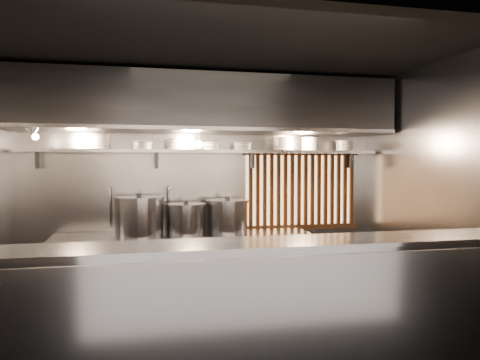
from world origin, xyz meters
name	(u,v)px	position (x,y,z in m)	size (l,w,h in m)	color
floor	(226,341)	(0.00, 0.00, 0.00)	(4.50, 4.50, 0.00)	black
ceiling	(226,51)	(0.00, 0.00, 2.80)	(4.50, 4.50, 0.00)	black
wall_back	(204,189)	(0.00, 1.50, 1.40)	(4.50, 4.50, 0.00)	gray
wall_right	(433,194)	(2.25, 0.00, 1.40)	(3.00, 3.00, 0.00)	gray
serving_counter	(250,315)	(0.00, -0.96, 0.57)	(4.50, 0.56, 1.13)	#9E9EA3
cooking_bench	(184,271)	(-0.30, 1.13, 0.45)	(3.00, 0.70, 0.90)	#9E9EA3
bowl_shelf	(206,151)	(0.00, 1.32, 1.88)	(4.40, 0.34, 0.04)	#9E9EA3
exhaust_hood	(209,105)	(0.00, 1.10, 2.42)	(4.40, 0.81, 0.65)	#2D2D30
wood_screen	(302,190)	(1.30, 1.45, 1.38)	(1.56, 0.09, 1.04)	#EEB06B
faucet_left	(110,199)	(-1.15, 1.37, 1.31)	(0.04, 0.30, 0.50)	silver
faucet_right	(169,198)	(-0.45, 1.37, 1.31)	(0.04, 0.30, 0.50)	silver
heat_lamp	(33,131)	(-1.90, 0.85, 2.07)	(0.25, 0.35, 0.20)	#9E9EA3
pendant_bulb	(199,144)	(-0.10, 1.20, 1.96)	(0.09, 0.09, 0.19)	#2D2D30
stock_pot_left	(139,216)	(-0.81, 1.11, 1.13)	(0.65, 0.65, 0.49)	#9E9EA3
stock_pot_mid	(227,216)	(0.24, 1.14, 1.10)	(0.62, 0.62, 0.43)	#9E9EA3
stock_pot_right	(186,218)	(-0.27, 1.11, 1.08)	(0.61, 0.61, 0.40)	#9E9EA3
bowl_stack_0	(101,142)	(-1.25, 1.32, 1.98)	(0.22, 0.22, 0.17)	silver
bowl_stack_1	(142,145)	(-0.77, 1.32, 1.95)	(0.24, 0.24, 0.09)	silver
bowl_stack_2	(174,144)	(-0.39, 1.32, 1.97)	(0.20, 0.20, 0.13)	silver
bowl_stack_3	(212,146)	(0.07, 1.32, 1.95)	(0.22, 0.22, 0.09)	silver
bowl_stack_4	(243,146)	(0.46, 1.32, 1.95)	(0.23, 0.23, 0.09)	silver
bowl_stack_5	(282,144)	(0.98, 1.32, 1.98)	(0.24, 0.24, 0.17)	silver
bowl_stack_6	(309,144)	(1.35, 1.32, 1.98)	(0.22, 0.22, 0.17)	silver
bowl_stack_7	(344,146)	(1.84, 1.32, 1.97)	(0.23, 0.23, 0.13)	silver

